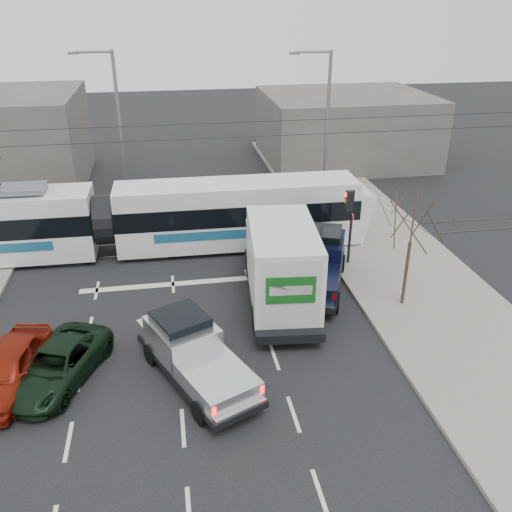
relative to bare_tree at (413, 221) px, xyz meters
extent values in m
plane|color=black|center=(-7.60, -2.50, -3.79)|extent=(120.00, 120.00, 0.00)
cube|color=gray|center=(1.40, -2.50, -3.72)|extent=(6.00, 60.00, 0.15)
cube|color=#33302D|center=(-7.60, 7.50, -3.78)|extent=(60.00, 1.60, 0.03)
cube|color=#635E5A|center=(4.40, 21.50, -1.29)|extent=(12.00, 10.00, 5.00)
cylinder|color=#47382B|center=(0.00, 0.00, -2.27)|extent=(0.14, 0.14, 2.75)
cylinder|color=#47382B|center=(0.00, 0.00, 0.23)|extent=(0.07, 0.07, 2.25)
cylinder|color=black|center=(-1.00, 4.00, -1.84)|extent=(0.12, 0.12, 3.60)
cube|color=black|center=(-1.20, 4.00, -0.54)|extent=(0.28, 0.28, 0.95)
cylinder|color=#FF0C07|center=(-1.35, 4.00, -0.24)|extent=(0.06, 0.20, 0.20)
cylinder|color=orange|center=(-1.35, 4.00, -0.54)|extent=(0.06, 0.20, 0.20)
cylinder|color=#05330C|center=(-1.35, 4.00, -0.84)|extent=(0.06, 0.20, 0.20)
cube|color=white|center=(-1.02, 3.85, -1.34)|extent=(0.02, 0.30, 0.40)
cylinder|color=slate|center=(-0.10, 11.50, 0.71)|extent=(0.20, 0.20, 9.00)
cylinder|color=slate|center=(-1.10, 11.50, 5.11)|extent=(2.00, 0.14, 0.14)
cube|color=slate|center=(-2.10, 11.50, 5.06)|extent=(0.55, 0.25, 0.14)
cylinder|color=slate|center=(-11.60, 13.50, 0.71)|extent=(0.20, 0.20, 9.00)
cylinder|color=slate|center=(-12.60, 13.50, 5.11)|extent=(2.00, 0.14, 0.14)
cube|color=slate|center=(-13.60, 13.50, 5.06)|extent=(0.55, 0.25, 0.14)
cylinder|color=black|center=(-7.60, 7.50, 1.71)|extent=(60.00, 0.03, 0.03)
cylinder|color=black|center=(-7.60, 7.50, 2.41)|extent=(60.00, 0.03, 0.03)
cube|color=silver|center=(-5.86, 7.03, -2.84)|extent=(11.91, 2.68, 1.44)
cube|color=black|center=(-5.86, 7.03, -1.73)|extent=(11.97, 2.70, 0.98)
cube|color=silver|center=(-5.86, 7.03, -0.85)|extent=(11.91, 2.58, 0.92)
cube|color=#175374|center=(-5.88, 5.77, -2.58)|extent=(8.31, 0.15, 0.46)
cylinder|color=black|center=(-12.31, 7.13, -1.93)|extent=(0.96, 2.40, 2.39)
cube|color=slate|center=(-16.18, 7.19, -0.18)|extent=(2.79, 1.54, 0.23)
cube|color=black|center=(-14.25, 7.16, -3.63)|extent=(1.88, 2.14, 0.33)
cube|color=black|center=(-10.38, 7.10, -3.63)|extent=(1.88, 2.14, 0.33)
cube|color=black|center=(-2.63, 6.98, -3.63)|extent=(1.88, 2.14, 0.33)
cube|color=black|center=(-8.68, -3.39, -3.27)|extent=(4.01, 5.80, 0.24)
cube|color=silver|center=(-9.09, -2.49, -2.60)|extent=(2.65, 2.88, 1.09)
cube|color=black|center=(-9.13, -2.40, -2.03)|extent=(2.15, 2.17, 0.52)
cube|color=silver|center=(-9.64, -1.29, -2.82)|extent=(2.05, 1.65, 0.52)
cube|color=silver|center=(-8.18, -4.50, -2.89)|extent=(2.72, 3.03, 0.62)
cube|color=silver|center=(-7.59, -5.80, -3.15)|extent=(1.66, 0.88, 0.17)
cube|color=#FF0C07|center=(-8.40, -6.05, -2.79)|extent=(0.15, 0.12, 0.27)
cube|color=#FF0C07|center=(-6.88, -5.36, -2.79)|extent=(0.15, 0.12, 0.27)
cylinder|color=black|center=(-10.21, -2.15, -3.41)|extent=(0.56, 0.80, 0.76)
cylinder|color=black|center=(-8.62, -1.43, -3.41)|extent=(0.56, 0.80, 0.76)
cylinder|color=black|center=(-8.75, -5.36, -3.41)|extent=(0.56, 0.80, 0.76)
cylinder|color=black|center=(-7.16, -4.64, -3.41)|extent=(0.56, 0.80, 0.76)
cube|color=black|center=(-4.93, 1.23, -3.22)|extent=(3.22, 7.54, 0.37)
cube|color=white|center=(-4.65, 4.00, -2.33)|extent=(2.55, 1.98, 1.67)
cube|color=black|center=(-4.64, 4.14, -1.70)|extent=(2.17, 1.37, 0.63)
cube|color=silver|center=(-5.00, 0.50, -1.67)|extent=(2.99, 5.21, 3.09)
cube|color=silver|center=(-5.24, -1.96, -1.67)|extent=(2.21, 0.27, 2.72)
cube|color=#124F17|center=(-5.25, -2.01, -1.43)|extent=(1.75, 0.19, 1.05)
cube|color=black|center=(-5.26, -2.20, -3.32)|extent=(2.28, 0.48, 0.19)
cylinder|color=black|center=(-5.80, 3.67, -3.32)|extent=(0.41, 0.97, 0.94)
cylinder|color=black|center=(-3.60, 3.45, -3.32)|extent=(0.41, 0.97, 0.94)
cylinder|color=black|center=(-6.23, -0.71, -3.27)|extent=(0.42, 1.07, 1.05)
cylinder|color=black|center=(-4.03, -0.92, -3.27)|extent=(0.42, 1.07, 1.05)
cube|color=black|center=(-3.10, 2.02, -3.18)|extent=(3.94, 5.91, 0.28)
cube|color=black|center=(-2.74, 2.95, -2.41)|extent=(2.72, 2.90, 1.27)
cube|color=black|center=(-2.69, 3.05, -1.74)|extent=(2.23, 2.19, 0.61)
cube|color=black|center=(-2.25, 4.18, -2.66)|extent=(2.18, 1.64, 0.61)
cube|color=black|center=(-3.55, 0.88, -2.74)|extent=(2.78, 3.06, 0.72)
cube|color=silver|center=(-4.08, -0.46, -3.04)|extent=(1.83, 0.88, 0.20)
cube|color=#590505|center=(-4.88, -0.02, -2.63)|extent=(0.18, 0.14, 0.31)
cube|color=#590505|center=(-3.20, -0.68, -2.63)|extent=(0.18, 0.14, 0.31)
cylinder|color=black|center=(-3.33, 4.01, -3.35)|extent=(0.61, 0.94, 0.89)
cylinder|color=black|center=(-1.57, 3.32, -3.35)|extent=(0.61, 0.94, 0.89)
cylinder|color=black|center=(-4.63, 0.71, -3.35)|extent=(0.61, 0.94, 0.89)
cylinder|color=black|center=(-2.88, 0.02, -3.35)|extent=(0.61, 0.94, 0.89)
imported|color=black|center=(-13.26, -2.57, -3.16)|extent=(3.69, 4.98, 1.26)
imported|color=maroon|center=(-14.77, -2.66, -3.04)|extent=(2.60, 4.68, 1.51)
camera|label=1|loc=(-9.23, -18.00, 7.91)|focal=38.00mm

